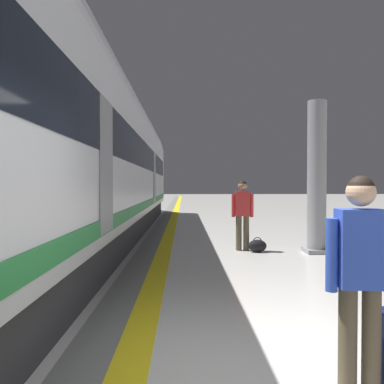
% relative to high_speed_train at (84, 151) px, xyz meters
% --- Properties ---
extents(safety_line_strip, '(0.36, 80.00, 0.01)m').
position_rel_high_speed_train_xyz_m(safety_line_strip, '(2.15, 3.03, -2.50)').
color(safety_line_strip, yellow).
rests_on(safety_line_strip, ground).
extents(tactile_edge_band, '(0.66, 80.00, 0.01)m').
position_rel_high_speed_train_xyz_m(tactile_edge_band, '(1.80, 3.03, -2.50)').
color(tactile_edge_band, slate).
rests_on(tactile_edge_band, ground).
extents(high_speed_train, '(2.94, 27.03, 4.97)m').
position_rel_high_speed_train_xyz_m(high_speed_train, '(0.00, 0.00, 0.00)').
color(high_speed_train, '#38383D').
rests_on(high_speed_train, ground).
extents(traveller_foreground, '(0.53, 0.22, 1.69)m').
position_rel_high_speed_train_xyz_m(traveller_foreground, '(3.98, -7.01, -1.52)').
color(traveller_foreground, brown).
rests_on(traveller_foreground, ground).
extents(passenger_near, '(0.54, 0.23, 1.72)m').
position_rel_high_speed_train_xyz_m(passenger_near, '(4.07, -0.73, -1.50)').
color(passenger_near, brown).
rests_on(passenger_near, ground).
extents(duffel_bag_near, '(0.44, 0.26, 0.36)m').
position_rel_high_speed_train_xyz_m(duffel_bag_near, '(4.39, -0.97, -2.35)').
color(duffel_bag_near, black).
rests_on(duffel_bag_near, ground).
extents(platform_pillar, '(0.56, 0.56, 3.60)m').
position_rel_high_speed_train_xyz_m(platform_pillar, '(5.78, -1.07, -0.77)').
color(platform_pillar, gray).
rests_on(platform_pillar, ground).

